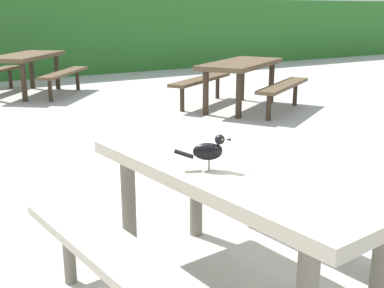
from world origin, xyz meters
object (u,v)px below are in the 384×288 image
(picnic_table_foreground, at_px, (238,198))
(bird_grackle, at_px, (210,150))
(picnic_table_mid_right, at_px, (27,64))
(picnic_table_mid_left, at_px, (241,73))

(picnic_table_foreground, xyz_separation_m, bird_grackle, (-0.17, 0.01, 0.29))
(picnic_table_foreground, height_order, bird_grackle, bird_grackle)
(picnic_table_foreground, relative_size, picnic_table_mid_right, 0.78)
(bird_grackle, distance_m, picnic_table_mid_right, 7.37)
(picnic_table_foreground, bearing_deg, bird_grackle, 175.58)
(picnic_table_foreground, distance_m, picnic_table_mid_left, 5.30)
(picnic_table_mid_left, distance_m, picnic_table_mid_right, 4.01)
(picnic_table_mid_right, bearing_deg, picnic_table_foreground, -95.37)
(picnic_table_foreground, distance_m, bird_grackle, 0.34)
(bird_grackle, height_order, picnic_table_mid_right, bird_grackle)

